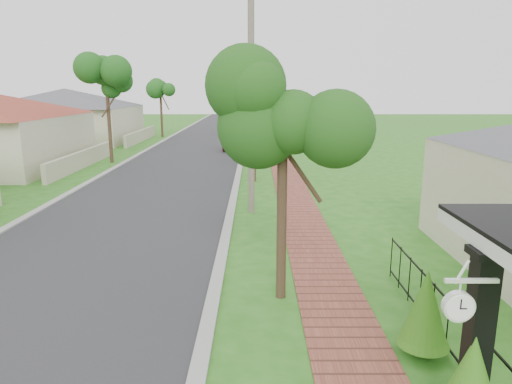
% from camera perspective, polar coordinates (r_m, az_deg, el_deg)
% --- Properties ---
extents(ground, '(160.00, 160.00, 0.00)m').
position_cam_1_polar(ground, '(8.06, -12.21, -21.53)').
color(ground, '#296818').
rests_on(ground, ground).
extents(road, '(7.00, 120.00, 0.02)m').
position_cam_1_polar(road, '(27.27, -9.74, 3.01)').
color(road, '#28282B').
rests_on(road, ground).
extents(kerb_right, '(0.30, 120.00, 0.10)m').
position_cam_1_polar(kerb_right, '(26.90, -2.04, 3.05)').
color(kerb_right, '#9E9E99').
rests_on(kerb_right, ground).
extents(kerb_left, '(0.30, 120.00, 0.10)m').
position_cam_1_polar(kerb_left, '(28.11, -17.10, 2.92)').
color(kerb_left, '#9E9E99').
rests_on(kerb_left, ground).
extents(sidewalk, '(1.50, 120.00, 0.03)m').
position_cam_1_polar(sidewalk, '(26.94, 3.50, 3.05)').
color(sidewalk, '#97503C').
rests_on(sidewalk, ground).
extents(porch_post, '(0.48, 0.48, 2.52)m').
position_cam_1_polar(porch_post, '(7.11, 25.87, -17.06)').
color(porch_post, black).
rests_on(porch_post, ground).
extents(picket_fence, '(0.03, 8.02, 1.00)m').
position_cam_1_polar(picket_fence, '(8.31, 24.66, -17.07)').
color(picket_fence, black).
rests_on(picket_fence, ground).
extents(street_trees, '(10.70, 37.65, 5.89)m').
position_cam_1_polar(street_trees, '(33.64, -7.86, 12.63)').
color(street_trees, '#382619').
rests_on(street_trees, ground).
extents(far_house_grey, '(15.56, 15.56, 4.60)m').
position_cam_1_polar(far_house_grey, '(43.81, -22.54, 8.91)').
color(far_house_grey, beige).
rests_on(far_house_grey, ground).
extents(parked_car_red, '(1.93, 3.99, 1.31)m').
position_cam_1_polar(parked_car_red, '(34.92, -2.59, 6.36)').
color(parked_car_red, maroon).
rests_on(parked_car_red, ground).
extents(parked_car_white, '(2.11, 4.89, 1.56)m').
position_cam_1_polar(parked_car_white, '(47.43, -3.21, 8.17)').
color(parked_car_white, white).
rests_on(parked_car_white, ground).
extents(near_tree, '(1.85, 1.85, 4.76)m').
position_cam_1_polar(near_tree, '(9.41, 3.37, 8.26)').
color(near_tree, '#382619').
rests_on(near_tree, ground).
extents(utility_pole, '(1.20, 0.24, 8.21)m').
position_cam_1_polar(utility_pole, '(16.51, -0.61, 11.53)').
color(utility_pole, '#766A5C').
rests_on(utility_pole, ground).
extents(station_clock, '(0.65, 0.13, 0.55)m').
position_cam_1_polar(station_clock, '(6.22, 24.08, -12.67)').
color(station_clock, white).
rests_on(station_clock, ground).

